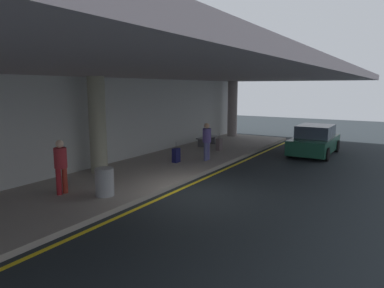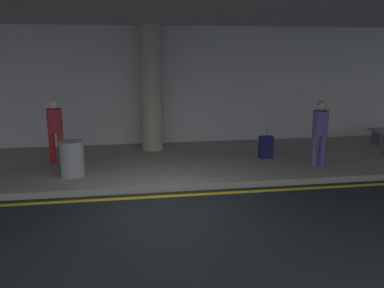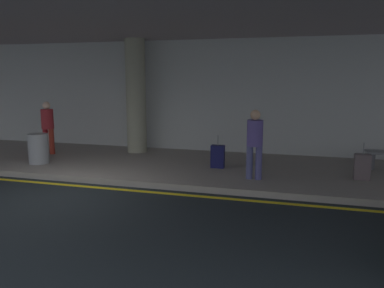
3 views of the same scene
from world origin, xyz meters
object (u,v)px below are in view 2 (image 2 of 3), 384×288
Objects in this scene: person_waiting_for_ride at (55,127)px; trash_bin_steel at (72,159)px; support_column_left_mid at (151,89)px; traveler_with_luggage at (320,129)px; suitcase_upright_primary at (266,147)px.

trash_bin_steel is at bearing -103.79° from person_waiting_for_ride.
support_column_left_mid reaches higher than traveler_with_luggage.
suitcase_upright_primary is at bearing -18.69° from traveler_with_luggage.
suitcase_upright_primary reaches higher than trash_bin_steel.
person_waiting_for_ride is 5.68m from suitcase_upright_primary.
traveler_with_luggage is at bearing -30.71° from support_column_left_mid.
suitcase_upright_primary is (-1.08, 0.92, -0.65)m from traveler_with_luggage.
support_column_left_mid is at bearing 147.12° from suitcase_upright_primary.
traveler_with_luggage is at bearing -0.92° from trash_bin_steel.
traveler_with_luggage is (4.12, -2.45, -0.86)m from support_column_left_mid.
support_column_left_mid is 4.87m from traveler_with_luggage.
support_column_left_mid reaches higher than suitcase_upright_primary.
person_waiting_for_ride is at bearing 10.48° from traveler_with_luggage.
traveler_with_luggage is 1.56m from suitcase_upright_primary.
trash_bin_steel is (-2.03, -2.35, -1.40)m from support_column_left_mid.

